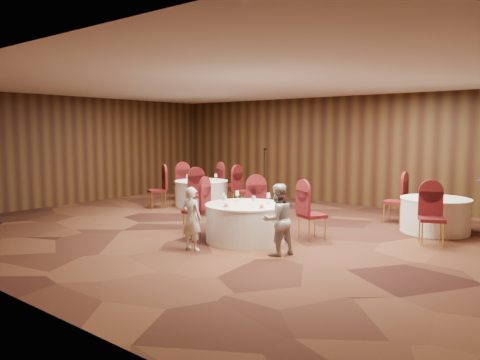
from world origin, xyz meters
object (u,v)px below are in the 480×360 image
Objects in this scene: woman_a at (192,219)px; woman_b at (277,220)px; table_left at (202,193)px; table_right at (435,215)px; table_main at (246,222)px; mic_stand at (264,187)px.

woman_a is 1.58m from woman_b.
table_left is 6.40m from table_right.
table_main is 1.27× the size of woman_b.
mic_stand reaches higher than table_main.
woman_a reaches higher than table_left.
table_main is 1.38× the size of woman_a.
woman_b is (1.41, 0.70, 0.05)m from woman_a.
woman_b is at bearing -51.69° from mic_stand.
woman_b is at bearing -113.19° from table_right.
table_main is at bearing -129.78° from table_right.
mic_stand is 1.31× the size of woman_b.
table_right is 1.24× the size of woman_a.
woman_a is (-0.32, -1.18, 0.21)m from table_main.
table_left is at bearing -121.69° from mic_stand.
table_main is 1.04× the size of table_left.
mic_stand is 6.07m from woman_b.
woman_a is at bearing -42.81° from woman_b.
table_right is 1.15× the size of woman_b.
mic_stand reaches higher than woman_b.
table_left is at bearing -174.67° from table_right.
table_right is (2.67, 3.21, 0.00)m from table_main.
table_right is 0.87× the size of mic_stand.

